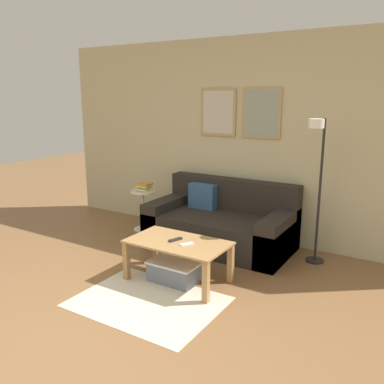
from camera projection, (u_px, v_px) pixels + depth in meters
The scene contains 11 objects.
ground_plane at pixel (70, 345), 3.06m from camera, with size 16.00×16.00×0.00m, color brown.
wall_back at pixel (241, 140), 5.20m from camera, with size 5.60×0.09×2.55m.
area_rug at pixel (148, 302), 3.70m from camera, with size 1.30×0.97×0.01m, color beige.
couch at pixel (221, 224), 5.05m from camera, with size 1.75×0.92×0.80m.
coffee_table at pixel (178, 248), 4.05m from camera, with size 1.00×0.57×0.42m.
storage_bin at pixel (177, 270), 4.13m from camera, with size 0.51×0.41×0.21m.
floor_lamp at pixel (317, 172), 4.23m from camera, with size 0.20×0.51×1.61m.
side_table at pixel (143, 207), 5.63m from camera, with size 0.34×0.34×0.55m.
book_stack at pixel (144, 187), 5.57m from camera, with size 0.22×0.20×0.11m.
remote_control at pixel (176, 240), 4.05m from camera, with size 0.04×0.15×0.02m, color #232328.
cell_phone at pixel (187, 244), 3.95m from camera, with size 0.07×0.14×0.01m, color silver.
Camera 1 is at (2.20, -1.83, 1.83)m, focal length 38.00 mm.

